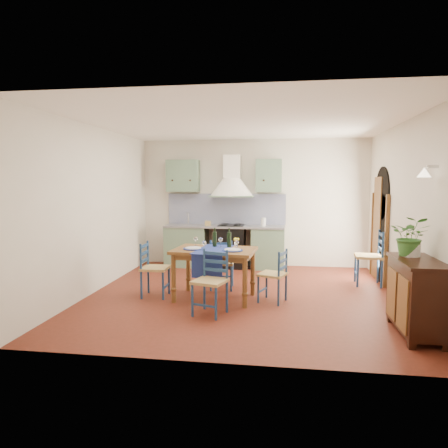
% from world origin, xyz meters
% --- Properties ---
extents(floor, '(5.00, 5.00, 0.00)m').
position_xyz_m(floor, '(0.00, 0.00, 0.00)').
color(floor, '#4E1E10').
rests_on(floor, ground).
extents(back_wall, '(5.00, 0.96, 2.80)m').
position_xyz_m(back_wall, '(-0.47, 2.29, 1.05)').
color(back_wall, beige).
rests_on(back_wall, ground).
extents(right_wall, '(0.26, 5.00, 2.80)m').
position_xyz_m(right_wall, '(2.50, 0.28, 1.34)').
color(right_wall, beige).
rests_on(right_wall, ground).
extents(left_wall, '(0.04, 5.00, 2.80)m').
position_xyz_m(left_wall, '(-2.50, 0.00, 1.40)').
color(left_wall, beige).
rests_on(left_wall, ground).
extents(ceiling, '(5.00, 5.00, 0.01)m').
position_xyz_m(ceiling, '(0.00, 0.00, 2.80)').
color(ceiling, white).
rests_on(ceiling, back_wall).
extents(dining_table, '(1.35, 1.03, 1.12)m').
position_xyz_m(dining_table, '(-0.42, -0.25, 0.71)').
color(dining_table, brown).
rests_on(dining_table, ground).
extents(chair_near, '(0.53, 0.53, 0.91)m').
position_xyz_m(chair_near, '(-0.35, -0.98, 0.47)').
color(chair_near, navy).
rests_on(chair_near, ground).
extents(chair_far, '(0.43, 0.43, 0.88)m').
position_xyz_m(chair_far, '(-0.39, 0.35, 0.45)').
color(chair_far, navy).
rests_on(chair_far, ground).
extents(chair_left, '(0.42, 0.42, 0.89)m').
position_xyz_m(chair_left, '(-1.43, -0.25, 0.46)').
color(chair_left, navy).
rests_on(chair_left, ground).
extents(chair_right, '(0.50, 0.50, 0.83)m').
position_xyz_m(chair_right, '(0.53, -0.28, 0.43)').
color(chair_right, navy).
rests_on(chair_right, ground).
extents(chair_spare, '(0.50, 0.50, 1.00)m').
position_xyz_m(chair_spare, '(2.24, 1.00, 0.52)').
color(chair_spare, navy).
rests_on(chair_spare, ground).
extents(sideboard, '(0.50, 1.05, 0.94)m').
position_xyz_m(sideboard, '(2.26, -1.40, 0.51)').
color(sideboard, black).
rests_on(sideboard, ground).
extents(potted_plant, '(0.57, 0.53, 0.50)m').
position_xyz_m(potted_plant, '(2.23, -1.17, 1.19)').
color(potted_plant, '#35732E').
rests_on(potted_plant, sideboard).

